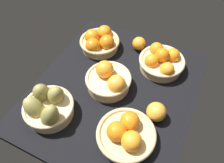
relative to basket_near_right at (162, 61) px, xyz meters
The scene contains 8 objects.
market_tray 27.34cm from the basket_near_right, 145.92° to the left, with size 84.00×72.00×3.00cm, color black.
basket_near_right is the anchor object (origin of this frame).
basket_center 28.23cm from the basket_near_right, 140.78° to the left, with size 21.05×21.05×12.85cm.
basket_far_left_pears 57.41cm from the basket_near_right, 143.30° to the left, with size 21.20×22.61×14.86cm.
basket_near_left 42.70cm from the basket_near_right, behind, with size 23.38×23.38×10.48cm.
basket_far_right 34.24cm from the basket_near_right, 90.71° to the left, with size 21.37×21.37×10.83cm.
loose_orange_front_gap 16.69cm from the basket_near_right, 60.40° to the left, with size 7.21×7.21×7.21cm, color orange.
loose_orange_back_gap 29.21cm from the basket_near_right, 166.37° to the right, with size 8.28×8.28×8.28cm, color #F49E33.
Camera 1 is at (-56.47, -25.87, 85.45)cm, focal length 35.32 mm.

